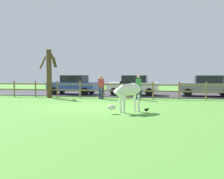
% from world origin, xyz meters
% --- Properties ---
extents(ground_plane, '(60.00, 60.00, 0.00)m').
position_xyz_m(ground_plane, '(0.00, 0.00, 0.00)').
color(ground_plane, '#549338').
extents(parking_asphalt, '(28.00, 7.40, 0.05)m').
position_xyz_m(parking_asphalt, '(0.00, 9.30, 0.03)').
color(parking_asphalt, '#38383D').
rests_on(parking_asphalt, ground_plane).
extents(paddock_fence, '(20.99, 0.11, 1.21)m').
position_xyz_m(paddock_fence, '(-0.56, 5.00, 0.69)').
color(paddock_fence, olive).
rests_on(paddock_fence, ground_plane).
extents(bare_tree, '(1.14, 1.10, 3.47)m').
position_xyz_m(bare_tree, '(-4.52, 4.69, 1.83)').
color(bare_tree, '#513A23').
rests_on(bare_tree, ground_plane).
extents(zebra, '(1.55, 1.46, 1.41)m').
position_xyz_m(zebra, '(2.01, -1.42, 0.93)').
color(zebra, white).
rests_on(zebra, ground_plane).
extents(crow_on_grass, '(0.21, 0.10, 0.20)m').
position_xyz_m(crow_on_grass, '(2.83, -1.32, 0.13)').
color(crow_on_grass, black).
rests_on(crow_on_grass, ground_plane).
extents(parked_car_grey, '(4.05, 1.97, 1.56)m').
position_xyz_m(parked_car_grey, '(6.82, 7.47, 0.84)').
color(parked_car_grey, slate).
rests_on(parked_car_grey, parking_asphalt).
extents(parked_car_white, '(4.06, 1.99, 1.56)m').
position_xyz_m(parked_car_white, '(1.32, 7.55, 0.84)').
color(parked_car_white, white).
rests_on(parked_car_white, parking_asphalt).
extents(parked_car_blue, '(4.09, 2.06, 1.56)m').
position_xyz_m(parked_car_blue, '(-3.67, 7.47, 0.84)').
color(parked_car_blue, '#2D4CAD').
rests_on(parked_car_blue, parking_asphalt).
extents(visitor_left_of_tree, '(0.36, 0.23, 1.64)m').
position_xyz_m(visitor_left_of_tree, '(1.98, 4.27, 0.91)').
color(visitor_left_of_tree, '#232847').
rests_on(visitor_left_of_tree, ground_plane).
extents(visitor_right_of_tree, '(0.37, 0.24, 1.64)m').
position_xyz_m(visitor_right_of_tree, '(-0.57, 4.28, 0.91)').
color(visitor_right_of_tree, '#232847').
rests_on(visitor_right_of_tree, ground_plane).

